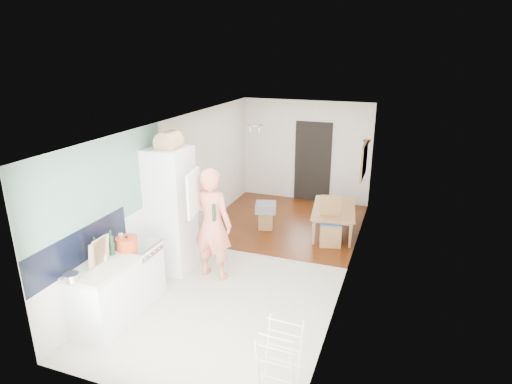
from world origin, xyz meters
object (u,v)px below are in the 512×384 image
Objects in this scene: dining_table at (335,222)px; person at (212,214)px; dining_chair at (331,222)px; stool at (266,220)px; drying_rack at (280,358)px.

person is at bearing 139.42° from dining_table.
person is at bearing -145.32° from dining_chair.
person is 5.75× the size of stool.
dining_chair is 3.93m from drying_rack.
dining_table is 1.36× the size of dining_chair.
stool is 4.53m from drying_rack.
person reaches higher than stool.
stool is at bearing 113.16° from drying_rack.
drying_rack is (0.18, -4.54, 0.17)m from dining_table.
dining_chair is 1.21× the size of drying_rack.
dining_chair is at bearing 94.93° from drying_rack.
person is at bearing 133.62° from drying_rack.
drying_rack is (1.78, -2.05, -0.72)m from person.
person reaches higher than dining_chair.
drying_rack reaches higher than stool.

